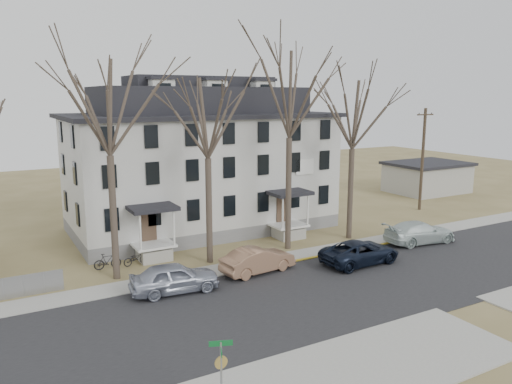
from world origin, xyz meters
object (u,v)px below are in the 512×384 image
car_navy (360,253)px  utility_pole_far (423,158)px  tree_far_left (107,101)px  boarding_house (202,162)px  tree_mid_right (353,110)px  car_silver (175,278)px  tree_mid_left (207,112)px  car_tan (258,261)px  bicycle_right (108,262)px  car_white (420,233)px  bicycle_left (136,259)px  tree_center (290,88)px  street_sign (221,367)px

car_navy → utility_pole_far: bearing=-60.4°
tree_far_left → car_navy: 17.89m
boarding_house → tree_mid_right: bearing=-43.8°
car_navy → car_silver: bearing=82.5°
tree_mid_left → car_tan: tree_mid_left is taller
utility_pole_far → car_tan: size_ratio=2.02×
car_silver → bicycle_right: car_silver is taller
tree_mid_right → car_white: bearing=-45.3°
car_navy → bicycle_left: size_ratio=3.21×
boarding_house → tree_mid_left: size_ratio=1.63×
utility_pole_far → car_silver: 28.69m
tree_far_left → car_white: (21.07, -3.61, -9.55)m
car_tan → tree_mid_right: bearing=-78.4°
car_white → tree_center: bearing=75.3°
tree_center → utility_pole_far: bearing=13.5°
car_white → street_sign: street_sign is taller
utility_pole_far → tree_mid_right: bearing=-160.7°
tree_center → utility_pole_far: (17.50, 4.20, -6.18)m
tree_far_left → car_silver: 10.48m
car_tan → car_white: bearing=-98.4°
boarding_house → car_navy: size_ratio=3.87×
tree_mid_right → bicycle_left: 18.41m
tree_far_left → car_white: tree_far_left is taller
car_silver → bicycle_right: 6.03m
bicycle_left → tree_far_left: bearing=124.5°
tree_mid_right → utility_pole_far: bearing=19.3°
boarding_house → street_sign: size_ratio=7.53×
boarding_house → street_sign: (-9.13, -22.90, -3.57)m
car_silver → bicycle_left: (-0.61, 5.45, -0.38)m
boarding_house → tree_center: (3.00, -8.15, 5.71)m
car_tan → car_navy: 6.74m
street_sign → car_navy: bearing=55.1°
car_navy → car_tan: bearing=73.4°
tree_far_left → car_navy: tree_far_left is taller
car_silver → bicycle_right: (-2.35, 5.55, -0.32)m
car_silver → bicycle_left: car_silver is taller
tree_center → car_white: bearing=-21.7°
tree_far_left → tree_center: tree_center is taller
tree_far_left → bicycle_left: tree_far_left is taller
car_silver → car_white: bearing=-84.1°
car_tan → bicycle_right: size_ratio=2.81×
street_sign → bicycle_right: bearing=111.0°
utility_pole_far → car_white: utility_pole_far is taller
tree_far_left → tree_center: (12.00, 0.00, 0.74)m
tree_center → car_tan: bearing=-142.6°
tree_mid_left → tree_center: tree_center is taller
tree_mid_left → car_white: (15.07, -3.61, -8.81)m
boarding_house → utility_pole_far: size_ratio=2.19×
car_white → bicycle_right: bearing=82.7°
bicycle_right → bicycle_left: bearing=-91.4°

